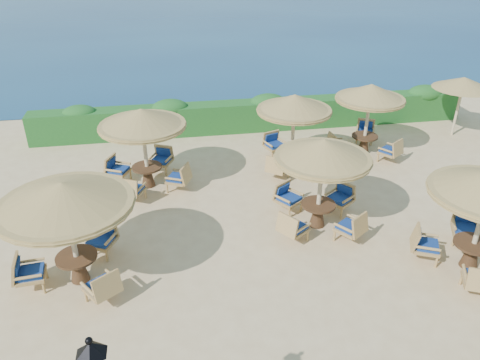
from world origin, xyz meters
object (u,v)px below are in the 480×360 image
(cafe_set_1, at_px, (322,170))
(cafe_set_4, at_px, (294,118))
(extra_parasol, at_px, (463,83))
(cafe_set_3, at_px, (143,135))
(cafe_set_0, at_px, (67,210))
(cafe_set_5, at_px, (369,107))

(cafe_set_1, bearing_deg, cafe_set_4, 86.04)
(extra_parasol, height_order, cafe_set_4, cafe_set_4)
(cafe_set_1, height_order, cafe_set_3, same)
(cafe_set_3, bearing_deg, cafe_set_0, -109.78)
(extra_parasol, relative_size, cafe_set_5, 0.87)
(cafe_set_0, height_order, cafe_set_5, same)
(extra_parasol, relative_size, cafe_set_0, 0.79)
(cafe_set_1, distance_m, cafe_set_3, 5.69)
(cafe_set_3, bearing_deg, extra_parasol, 10.43)
(cafe_set_1, bearing_deg, cafe_set_0, -168.37)
(cafe_set_0, bearing_deg, cafe_set_3, 70.22)
(cafe_set_0, relative_size, cafe_set_5, 1.10)
(cafe_set_3, bearing_deg, cafe_set_1, -33.90)
(extra_parasol, bearing_deg, cafe_set_0, -154.09)
(cafe_set_0, xyz_separation_m, cafe_set_1, (6.33, 1.30, -0.19))
(extra_parasol, height_order, cafe_set_5, cafe_set_5)
(extra_parasol, xyz_separation_m, cafe_set_0, (-13.85, -6.73, -0.21))
(extra_parasol, bearing_deg, cafe_set_1, -144.19)
(cafe_set_0, bearing_deg, extra_parasol, 25.91)
(cafe_set_5, bearing_deg, cafe_set_1, -126.37)
(cafe_set_1, bearing_deg, extra_parasol, 35.81)
(cafe_set_0, relative_size, cafe_set_1, 1.13)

